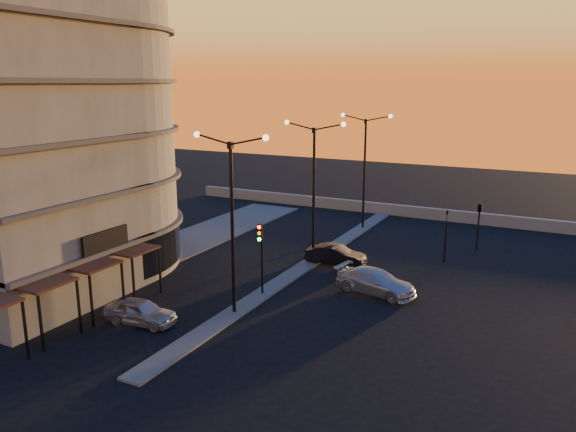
# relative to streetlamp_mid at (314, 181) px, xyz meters

# --- Properties ---
(ground) EXTENTS (120.00, 120.00, 0.00)m
(ground) POSITION_rel_streetlamp_mid_xyz_m (0.00, -10.00, -5.59)
(ground) COLOR black
(ground) RESTS_ON ground
(sidewalk_west) EXTENTS (5.00, 40.00, 0.12)m
(sidewalk_west) POSITION_rel_streetlamp_mid_xyz_m (-10.50, -6.00, -5.53)
(sidewalk_west) COLOR #535350
(sidewalk_west) RESTS_ON ground
(median) EXTENTS (1.20, 36.00, 0.12)m
(median) POSITION_rel_streetlamp_mid_xyz_m (0.00, 0.00, -5.53)
(median) COLOR #535350
(median) RESTS_ON ground
(parapet) EXTENTS (44.00, 0.50, 1.00)m
(parapet) POSITION_rel_streetlamp_mid_xyz_m (2.00, 16.00, -5.09)
(parapet) COLOR gray
(parapet) RESTS_ON ground
(building) EXTENTS (14.35, 17.08, 25.00)m
(building) POSITION_rel_streetlamp_mid_xyz_m (-14.00, -9.97, 6.32)
(building) COLOR #656259
(building) RESTS_ON ground
(streetlamp_near) EXTENTS (4.32, 0.32, 9.51)m
(streetlamp_near) POSITION_rel_streetlamp_mid_xyz_m (0.00, -10.00, 0.00)
(streetlamp_near) COLOR black
(streetlamp_near) RESTS_ON ground
(streetlamp_mid) EXTENTS (4.32, 0.32, 9.51)m
(streetlamp_mid) POSITION_rel_streetlamp_mid_xyz_m (0.00, 0.00, 0.00)
(streetlamp_mid) COLOR black
(streetlamp_mid) RESTS_ON ground
(streetlamp_far) EXTENTS (4.32, 0.32, 9.51)m
(streetlamp_far) POSITION_rel_streetlamp_mid_xyz_m (0.00, 10.00, 0.00)
(streetlamp_far) COLOR black
(streetlamp_far) RESTS_ON ground
(traffic_light_main) EXTENTS (0.28, 0.44, 4.25)m
(traffic_light_main) POSITION_rel_streetlamp_mid_xyz_m (0.00, -7.13, -2.70)
(traffic_light_main) COLOR black
(traffic_light_main) RESTS_ON ground
(signal_east_a) EXTENTS (0.13, 0.16, 3.60)m
(signal_east_a) POSITION_rel_streetlamp_mid_xyz_m (8.00, 4.00, -3.66)
(signal_east_a) COLOR black
(signal_east_a) RESTS_ON ground
(signal_east_b) EXTENTS (0.42, 1.99, 3.60)m
(signal_east_b) POSITION_rel_streetlamp_mid_xyz_m (9.50, 8.00, -2.49)
(signal_east_b) COLOR black
(signal_east_b) RESTS_ON ground
(car_hatchback) EXTENTS (3.91, 1.91, 1.28)m
(car_hatchback) POSITION_rel_streetlamp_mid_xyz_m (-3.55, -13.21, -4.95)
(car_hatchback) COLOR #A5A7AD
(car_hatchback) RESTS_ON ground
(car_sedan) EXTENTS (4.08, 1.61, 1.32)m
(car_sedan) POSITION_rel_streetlamp_mid_xyz_m (1.62, 0.09, -4.93)
(car_sedan) COLOR black
(car_sedan) RESTS_ON ground
(car_wagon) EXTENTS (5.06, 2.79, 1.39)m
(car_wagon) POSITION_rel_streetlamp_mid_xyz_m (5.70, -3.73, -4.90)
(car_wagon) COLOR #B8BCC1
(car_wagon) RESTS_ON ground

